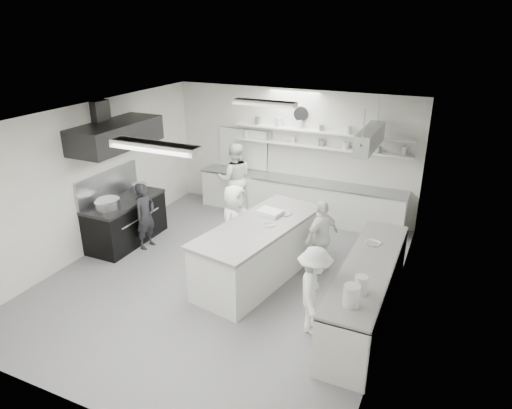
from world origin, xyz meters
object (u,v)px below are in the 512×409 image
at_px(back_counter, 298,199).
at_px(prep_island, 259,252).
at_px(cook_back, 235,179).
at_px(stove, 126,222).
at_px(cook_stove, 145,216).
at_px(right_counter, 366,292).

distance_m(back_counter, prep_island, 2.96).
distance_m(back_counter, cook_back, 1.62).
relative_size(stove, back_counter, 0.36).
bearing_deg(cook_stove, right_counter, -93.40).
height_order(prep_island, cook_stove, cook_stove).
height_order(right_counter, prep_island, prep_island).
xyz_separation_m(back_counter, cook_stove, (-2.35, -2.82, 0.25)).
bearing_deg(back_counter, stove, -136.01).
bearing_deg(prep_island, cook_back, 135.65).
height_order(stove, cook_stove, cook_stove).
relative_size(right_counter, cook_back, 1.88).
height_order(stove, cook_back, cook_back).
bearing_deg(right_counter, cook_back, 142.09).
bearing_deg(cook_back, back_counter, 164.33).
relative_size(back_counter, prep_island, 1.80).
height_order(right_counter, cook_back, cook_back).
bearing_deg(stove, back_counter, 43.99).
height_order(back_counter, prep_island, prep_island).
distance_m(prep_island, cook_back, 3.16).
bearing_deg(right_counter, prep_island, 167.68).
distance_m(stove, right_counter, 5.28).
xyz_separation_m(stove, cook_back, (1.38, 2.42, 0.43)).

